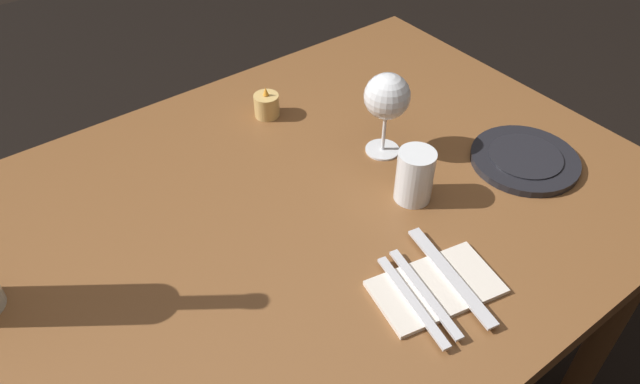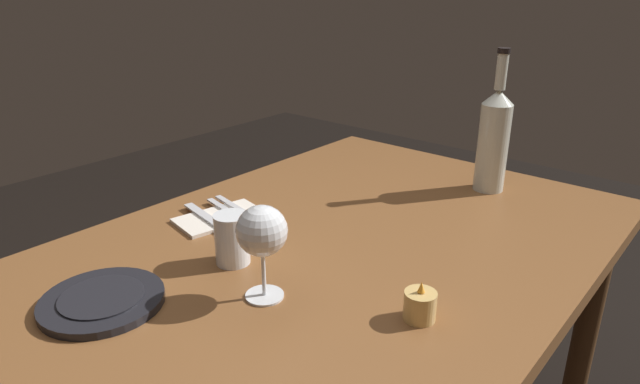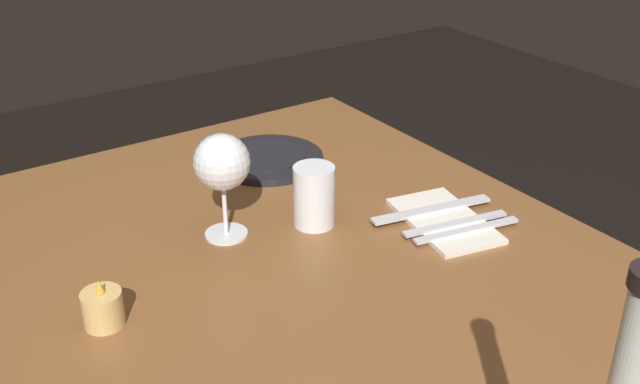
# 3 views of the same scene
# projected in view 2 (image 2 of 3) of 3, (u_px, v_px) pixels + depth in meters

# --- Properties ---
(dining_table) EXTENTS (1.30, 0.90, 0.74)m
(dining_table) POSITION_uv_depth(u_px,v_px,m) (336.00, 280.00, 1.16)
(dining_table) COLOR brown
(dining_table) RESTS_ON ground
(wine_glass_left) EXTENTS (0.09, 0.09, 0.17)m
(wine_glass_left) POSITION_uv_depth(u_px,v_px,m) (262.00, 232.00, 0.89)
(wine_glass_left) COLOR white
(wine_glass_left) RESTS_ON dining_table
(wine_bottle) EXTENTS (0.08, 0.08, 0.35)m
(wine_bottle) POSITION_uv_depth(u_px,v_px,m) (494.00, 138.00, 1.35)
(wine_bottle) COLOR silver
(wine_bottle) RESTS_ON dining_table
(water_tumbler) EXTENTS (0.07, 0.07, 0.10)m
(water_tumbler) POSITION_uv_depth(u_px,v_px,m) (232.00, 241.00, 1.03)
(water_tumbler) COLOR white
(water_tumbler) RESTS_ON dining_table
(votive_candle) EXTENTS (0.05, 0.05, 0.07)m
(votive_candle) POSITION_uv_depth(u_px,v_px,m) (420.00, 306.00, 0.87)
(votive_candle) COLOR #DBB266
(votive_candle) RESTS_ON dining_table
(dinner_plate) EXTENTS (0.20, 0.20, 0.02)m
(dinner_plate) POSITION_uv_depth(u_px,v_px,m) (102.00, 300.00, 0.91)
(dinner_plate) COLOR black
(dinner_plate) RESTS_ON dining_table
(folded_napkin) EXTENTS (0.21, 0.15, 0.01)m
(folded_napkin) POSITION_uv_depth(u_px,v_px,m) (220.00, 217.00, 1.23)
(folded_napkin) COLOR silver
(folded_napkin) RESTS_ON dining_table
(fork_inner) EXTENTS (0.05, 0.18, 0.00)m
(fork_inner) POSITION_uv_depth(u_px,v_px,m) (229.00, 211.00, 1.24)
(fork_inner) COLOR silver
(fork_inner) RESTS_ON folded_napkin
(fork_outer) EXTENTS (0.05, 0.18, 0.00)m
(fork_outer) POSITION_uv_depth(u_px,v_px,m) (237.00, 208.00, 1.26)
(fork_outer) COLOR silver
(fork_outer) RESTS_ON folded_napkin
(table_knife) EXTENTS (0.06, 0.21, 0.00)m
(table_knife) POSITION_uv_depth(u_px,v_px,m) (209.00, 219.00, 1.21)
(table_knife) COLOR silver
(table_knife) RESTS_ON folded_napkin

